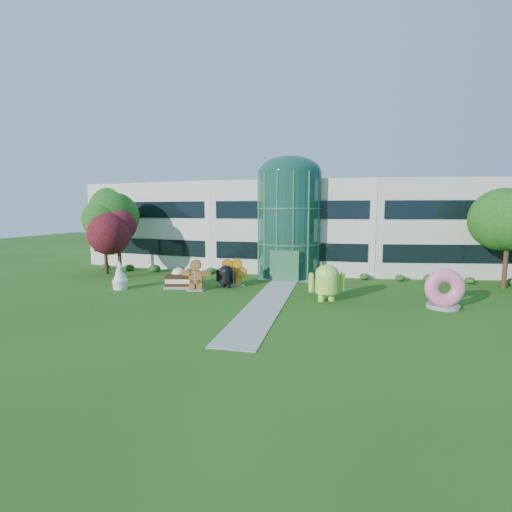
% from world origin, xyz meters
% --- Properties ---
extents(ground, '(140.00, 140.00, 0.00)m').
position_xyz_m(ground, '(0.00, 0.00, 0.00)').
color(ground, '#215114').
rests_on(ground, ground).
extents(building, '(46.00, 15.00, 9.30)m').
position_xyz_m(building, '(0.00, 18.00, 4.65)').
color(building, beige).
rests_on(building, ground).
extents(atrium, '(6.00, 6.00, 9.80)m').
position_xyz_m(atrium, '(0.00, 12.00, 4.90)').
color(atrium, '#194738').
rests_on(atrium, ground).
extents(walkway, '(2.40, 20.00, 0.04)m').
position_xyz_m(walkway, '(0.00, 2.00, 0.02)').
color(walkway, '#9E9E93').
rests_on(walkway, ground).
extents(tree_red, '(4.00, 4.00, 6.00)m').
position_xyz_m(tree_red, '(-15.50, 7.50, 3.00)').
color(tree_red, '#3F0C14').
rests_on(tree_red, ground).
extents(trees_backdrop, '(52.00, 8.00, 8.40)m').
position_xyz_m(trees_backdrop, '(0.00, 13.00, 4.20)').
color(trees_backdrop, '#164F13').
rests_on(trees_backdrop, ground).
extents(android_green, '(3.15, 2.59, 3.07)m').
position_xyz_m(android_green, '(3.96, 2.39, 1.54)').
color(android_green, '#A0D945').
rests_on(android_green, ground).
extents(android_black, '(2.19, 1.74, 2.18)m').
position_xyz_m(android_black, '(-4.30, 5.22, 1.09)').
color(android_black, black).
rests_on(android_black, ground).
extents(donut, '(2.59, 1.36, 2.62)m').
position_xyz_m(donut, '(11.46, 2.16, 1.31)').
color(donut, '#EA5999').
rests_on(donut, ground).
extents(gingerbread, '(2.76, 1.18, 2.50)m').
position_xyz_m(gingerbread, '(-6.30, 3.65, 1.25)').
color(gingerbread, brown).
rests_on(gingerbread, ground).
extents(ice_cream_sandwich, '(2.66, 1.73, 1.09)m').
position_xyz_m(ice_cream_sandwich, '(-7.91, 4.17, 0.55)').
color(ice_cream_sandwich, black).
rests_on(ice_cream_sandwich, ground).
extents(honeycomb, '(2.83, 1.95, 2.10)m').
position_xyz_m(honeycomb, '(-4.00, 6.04, 1.05)').
color(honeycomb, orange).
rests_on(honeycomb, ground).
extents(froyo, '(1.63, 1.63, 2.27)m').
position_xyz_m(froyo, '(-12.48, 2.78, 1.13)').
color(froyo, white).
rests_on(froyo, ground).
extents(cupcake, '(1.61, 1.61, 1.57)m').
position_xyz_m(cupcake, '(-8.39, 4.99, 0.78)').
color(cupcake, white).
rests_on(cupcake, ground).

